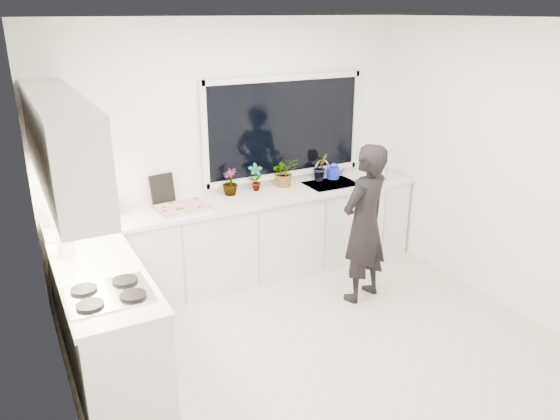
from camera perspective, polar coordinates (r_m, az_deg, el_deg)
floor at (r=4.94m, az=3.85°, el=-13.89°), size 4.00×3.50×0.02m
wall_back at (r=5.83m, az=-4.93°, el=6.18°), size 4.00×0.02×2.70m
wall_left at (r=3.74m, az=-22.96°, el=-3.57°), size 0.02×3.50×2.70m
wall_right at (r=5.62m, az=22.02°, el=4.22°), size 0.02×3.50×2.70m
ceiling at (r=4.09m, az=4.79°, el=19.50°), size 4.00×3.50×0.02m
window at (r=6.01m, az=0.47°, el=8.62°), size 1.80×0.02×1.00m
base_cabinets_back at (r=5.85m, az=-3.47°, el=-3.15°), size 3.92×0.58×0.88m
base_cabinets_left at (r=4.49m, az=-17.47°, el=-11.90°), size 0.58×1.60×0.88m
countertop_back at (r=5.68m, az=-3.52°, el=1.08°), size 3.94×0.62×0.04m
countertop_left at (r=4.27m, az=-18.11°, el=-6.64°), size 0.62×1.60×0.04m
upper_cabinets at (r=4.28m, az=-21.94°, el=6.52°), size 0.34×2.10×0.70m
sink at (r=6.18m, az=5.35°, el=2.33°), size 0.58×0.42×0.14m
faucet at (r=6.29m, az=4.41°, el=4.21°), size 0.03×0.03×0.22m
stovetop at (r=3.94m, az=-17.50°, el=-8.33°), size 0.56×0.48×0.03m
person at (r=5.36m, az=8.82°, el=-1.46°), size 0.67×0.54×1.59m
pizza_tray at (r=5.42m, az=-10.26°, el=0.22°), size 0.53×0.42×0.03m
pizza at (r=5.41m, az=-10.27°, el=0.39°), size 0.49×0.37×0.01m
watering_can at (r=6.34m, az=5.58°, el=3.88°), size 0.15×0.15×0.13m
paper_towel_roll at (r=5.30m, az=-22.59°, el=-0.17°), size 0.13×0.13×0.26m
knife_block at (r=5.40m, az=-17.36°, el=0.62°), size 0.14×0.11×0.22m
utensil_crock at (r=4.62m, az=-21.47°, el=-3.62°), size 0.17×0.17×0.16m
picture_frame_large at (r=5.47m, az=-19.05°, el=0.99°), size 0.22×0.04×0.28m
picture_frame_small at (r=5.59m, az=-12.19°, el=2.19°), size 0.25×0.06×0.30m
herb_plants at (r=5.97m, az=-0.10°, el=3.85°), size 1.31×0.30×0.32m
soap_bottles at (r=6.34m, az=10.70°, el=4.36°), size 0.24×0.16×0.31m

